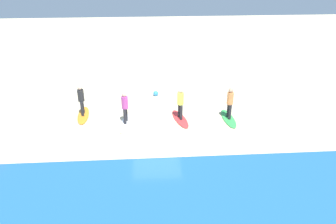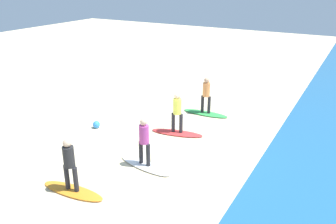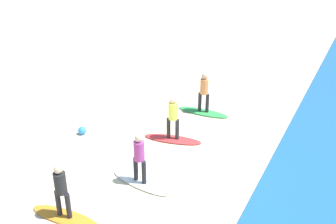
% 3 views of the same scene
% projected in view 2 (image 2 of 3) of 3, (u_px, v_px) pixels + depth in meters
% --- Properties ---
extents(ground_plane, '(60.00, 60.00, 0.00)m').
position_uv_depth(ground_plane, '(173.00, 150.00, 12.64)').
color(ground_plane, beige).
extents(surfboard_green, '(0.64, 2.12, 0.09)m').
position_uv_depth(surfboard_green, '(205.00, 113.00, 15.83)').
color(surfboard_green, green).
rests_on(surfboard_green, ground).
extents(surfer_green, '(0.32, 0.46, 1.64)m').
position_uv_depth(surfer_green, '(206.00, 93.00, 15.47)').
color(surfer_green, '#232328').
rests_on(surfer_green, surfboard_green).
extents(surfboard_red, '(0.99, 2.17, 0.09)m').
position_uv_depth(surfboard_red, '(177.00, 133.00, 13.88)').
color(surfboard_red, red).
rests_on(surfboard_red, ground).
extents(surfer_red, '(0.32, 0.45, 1.64)m').
position_uv_depth(surfer_red, '(177.00, 110.00, 13.51)').
color(surfer_red, '#232328').
rests_on(surfer_red, surfboard_red).
extents(surfboard_white, '(0.89, 2.16, 0.09)m').
position_uv_depth(surfboard_white, '(145.00, 165.00, 11.52)').
color(surfboard_white, white).
rests_on(surfboard_white, ground).
extents(surfer_white, '(0.32, 0.46, 1.64)m').
position_uv_depth(surfer_white, '(144.00, 138.00, 11.16)').
color(surfer_white, '#232328').
rests_on(surfer_white, surfboard_white).
extents(surfboard_orange, '(0.70, 2.13, 0.09)m').
position_uv_depth(surfboard_orange, '(73.00, 191.00, 10.15)').
color(surfboard_orange, orange).
rests_on(surfboard_orange, ground).
extents(surfer_orange, '(0.32, 0.46, 1.64)m').
position_uv_depth(surfer_orange, '(69.00, 161.00, 9.79)').
color(surfer_orange, '#232328').
rests_on(surfer_orange, surfboard_orange).
extents(beach_ball, '(0.30, 0.30, 0.30)m').
position_uv_depth(beach_ball, '(96.00, 125.00, 14.38)').
color(beach_ball, '#338CE5').
rests_on(beach_ball, ground).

